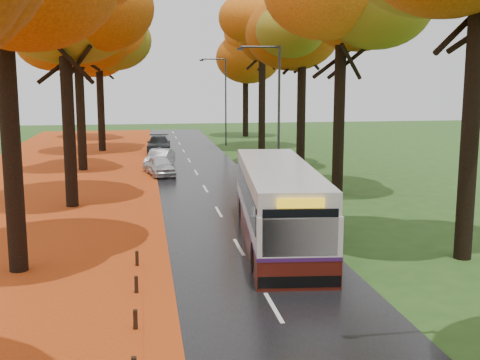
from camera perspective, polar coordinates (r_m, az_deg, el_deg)
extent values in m
cube|color=black|center=(29.09, -2.28, -2.64)|extent=(6.50, 90.00, 0.04)
cube|color=silver|center=(29.08, -2.28, -2.60)|extent=(0.12, 90.00, 0.01)
cube|color=#922E0D|center=(29.43, -19.98, -3.10)|extent=(12.00, 90.00, 0.02)
cube|color=#CD4B15|center=(28.89, -8.31, -2.78)|extent=(0.90, 90.00, 0.01)
cylinder|color=black|center=(20.21, -20.95, 4.38)|extent=(0.60, 0.60, 9.15)
cylinder|color=black|center=(30.01, -15.94, 5.06)|extent=(0.60, 0.60, 8.00)
ellipsoid|color=orange|center=(30.06, -16.39, 14.60)|extent=(9.20, 9.20, 7.18)
cylinder|color=black|center=(41.97, -14.89, 6.71)|extent=(0.60, 0.60, 8.58)
ellipsoid|color=orange|center=(42.06, -15.22, 14.01)|extent=(8.00, 8.00, 6.24)
cylinder|color=black|center=(52.86, -13.10, 7.63)|extent=(0.60, 0.60, 9.15)
ellipsoid|color=orange|center=(53.00, -13.34, 13.82)|extent=(9.20, 9.20, 7.18)
cylinder|color=black|center=(62.89, -13.03, 7.39)|extent=(0.60, 0.60, 8.00)
ellipsoid|color=orange|center=(62.92, -13.20, 11.95)|extent=(8.00, 8.00, 6.24)
cylinder|color=black|center=(21.71, 21.02, 4.78)|extent=(0.60, 0.60, 9.22)
cylinder|color=black|center=(32.46, 9.37, 5.79)|extent=(0.60, 0.60, 8.19)
ellipsoid|color=#C6610E|center=(32.53, 9.62, 14.82)|extent=(9.20, 9.20, 7.18)
cylinder|color=black|center=(42.19, 5.83, 7.08)|extent=(0.60, 0.60, 8.70)
ellipsoid|color=#C6610E|center=(42.30, 5.96, 14.46)|extent=(8.20, 8.20, 6.40)
cylinder|color=black|center=(52.76, 2.10, 7.91)|extent=(0.60, 0.60, 9.22)
ellipsoid|color=#C6610E|center=(52.90, 2.13, 14.15)|extent=(9.20, 9.20, 7.18)
cylinder|color=black|center=(64.68, 0.53, 7.78)|extent=(0.60, 0.60, 8.19)
ellipsoid|color=#C6610E|center=(64.71, 0.54, 12.31)|extent=(8.20, 8.20, 6.40)
cube|color=black|center=(15.60, -9.89, -12.92)|extent=(0.11, 0.11, 0.52)
cube|color=black|center=(18.03, -9.80, -9.76)|extent=(0.11, 0.11, 0.52)
cube|color=black|center=(20.51, -9.74, -7.36)|extent=(0.11, 0.11, 0.52)
cylinder|color=#333538|center=(34.15, 3.70, 5.92)|extent=(0.14, 0.14, 8.00)
cylinder|color=#333538|center=(33.89, 1.92, 12.50)|extent=(2.20, 0.11, 0.11)
cube|color=#333538|center=(33.69, 0.04, 12.32)|extent=(0.35, 0.18, 0.14)
cylinder|color=#333538|center=(55.78, -1.36, 7.38)|extent=(0.14, 0.14, 8.00)
cylinder|color=#333538|center=(55.63, -2.52, 11.38)|extent=(2.20, 0.11, 0.11)
cube|color=#333538|center=(55.50, -3.67, 11.25)|extent=(0.35, 0.18, 0.14)
cube|color=#46120A|center=(23.09, 3.57, -4.71)|extent=(3.64, 11.24, 0.90)
cube|color=silver|center=(22.84, 3.60, -2.02)|extent=(3.64, 11.24, 1.31)
cube|color=silver|center=(22.66, 3.63, 0.47)|extent=(3.57, 11.02, 0.70)
cube|color=#3C1854|center=(22.97, 3.58, -3.49)|extent=(3.66, 11.27, 0.12)
cube|color=black|center=(22.77, 3.61, -1.03)|extent=(3.58, 10.37, 0.85)
cube|color=black|center=(17.50, 5.74, -5.01)|extent=(2.20, 0.29, 1.41)
cube|color=yellow|center=(17.30, 5.79, -2.21)|extent=(1.38, 0.20, 0.28)
cube|color=black|center=(17.95, 5.65, -9.56)|extent=(2.46, 0.37, 0.35)
cylinder|color=black|center=(19.37, 1.53, -7.37)|extent=(0.38, 1.03, 1.00)
cylinder|color=black|center=(19.68, 8.18, -7.19)|extent=(0.38, 1.03, 1.00)
cylinder|color=black|center=(26.19, 0.25, -2.85)|extent=(0.38, 1.03, 1.00)
cylinder|color=black|center=(26.42, 5.17, -2.78)|extent=(0.38, 1.03, 1.00)
imported|color=silver|center=(38.82, -7.55, 1.35)|extent=(2.07, 3.84, 1.24)
imported|color=gray|center=(42.11, -7.62, 2.02)|extent=(2.35, 4.11, 1.28)
imported|color=black|center=(50.85, -7.71, 3.38)|extent=(2.10, 4.82, 1.38)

